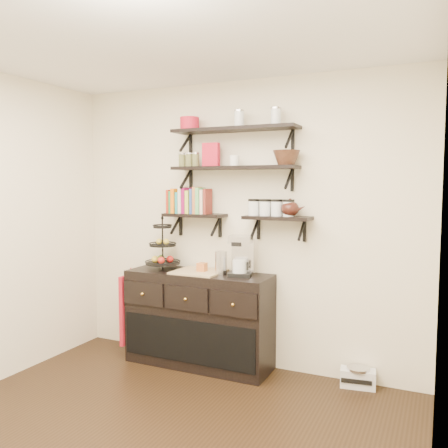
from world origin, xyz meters
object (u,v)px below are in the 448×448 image
sideboard (199,319)px  fruit_stand (163,252)px  coffee_maker (241,257)px  radio (358,377)px

sideboard → fruit_stand: 0.73m
sideboard → fruit_stand: size_ratio=2.83×
sideboard → fruit_stand: bearing=179.5°
coffee_maker → fruit_stand: bearing=169.9°
sideboard → coffee_maker: 0.76m
fruit_stand → coffee_maker: bearing=1.5°
sideboard → radio: sideboard is taller
sideboard → radio: 1.52m
fruit_stand → coffee_maker: fruit_stand is taller
coffee_maker → radio: bearing=-6.1°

